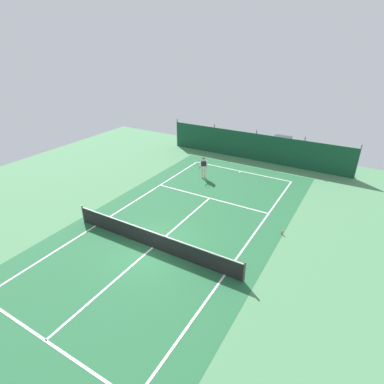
% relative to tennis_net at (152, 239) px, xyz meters
% --- Properties ---
extents(ground_plane, '(36.00, 36.00, 0.00)m').
position_rel_tennis_net_xyz_m(ground_plane, '(0.00, 0.00, -0.51)').
color(ground_plane, '#4C8456').
extents(court_surface, '(11.02, 26.60, 0.01)m').
position_rel_tennis_net_xyz_m(court_surface, '(0.00, 0.00, -0.51)').
color(court_surface, '#236038').
rests_on(court_surface, ground).
extents(tennis_net, '(10.12, 0.10, 1.10)m').
position_rel_tennis_net_xyz_m(tennis_net, '(0.00, 0.00, 0.00)').
color(tennis_net, black).
rests_on(tennis_net, ground).
extents(back_fence, '(16.30, 0.98, 2.70)m').
position_rel_tennis_net_xyz_m(back_fence, '(-0.00, 15.45, 0.16)').
color(back_fence, '#14472D').
rests_on(back_fence, ground).
extents(tennis_player, '(0.56, 0.83, 1.64)m').
position_rel_tennis_net_xyz_m(tennis_player, '(-2.01, 9.19, 0.45)').
color(tennis_player, beige).
rests_on(tennis_player, ground).
extents(tennis_ball_near_player, '(0.07, 0.07, 0.07)m').
position_rel_tennis_net_xyz_m(tennis_ball_near_player, '(-0.35, 1.80, -0.48)').
color(tennis_ball_near_player, '#CCDB33').
rests_on(tennis_ball_near_player, ground).
extents(parked_car, '(2.05, 4.22, 1.68)m').
position_rel_tennis_net_xyz_m(parked_car, '(1.61, 17.31, 0.33)').
color(parked_car, silver).
rests_on(parked_car, ground).
extents(water_bottle, '(0.08, 0.08, 0.24)m').
position_rel_tennis_net_xyz_m(water_bottle, '(5.44, 4.59, -0.39)').
color(water_bottle, '#D84C38').
rests_on(water_bottle, ground).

